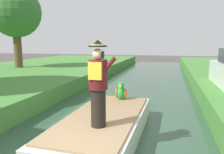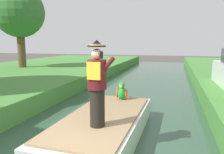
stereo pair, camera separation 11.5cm
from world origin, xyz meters
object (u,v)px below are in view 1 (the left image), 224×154
at_px(parrot_plush, 121,92).
at_px(boat, 104,126).
at_px(tree_slender, 15,13).
at_px(person_pirate, 98,84).

bearing_deg(parrot_plush, boat, -93.43).
relative_size(boat, tree_slender, 0.77).
xyz_separation_m(boat, parrot_plush, (0.09, 1.57, 0.55)).
relative_size(boat, person_pirate, 2.29).
bearing_deg(parrot_plush, tree_slender, 143.90).
bearing_deg(person_pirate, tree_slender, 121.08).
bearing_deg(tree_slender, person_pirate, -44.77).
bearing_deg(person_pirate, boat, 84.70).
height_order(boat, person_pirate, person_pirate).
bearing_deg(boat, person_pirate, -81.15).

